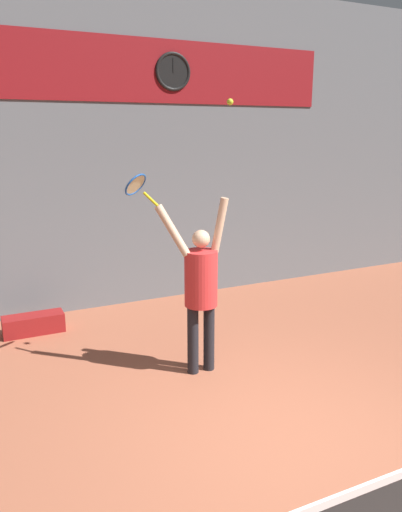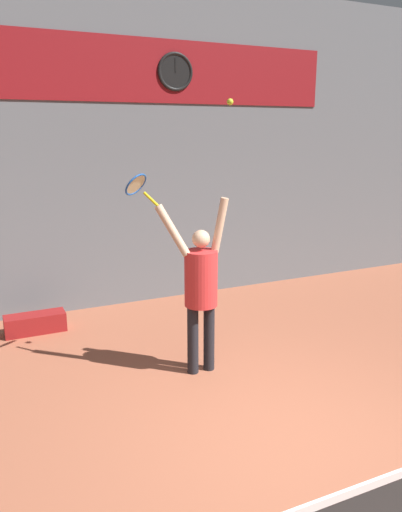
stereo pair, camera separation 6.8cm
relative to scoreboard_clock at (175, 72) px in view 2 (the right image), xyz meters
name	(u,v)px [view 2 (the right image)]	position (x,y,z in m)	size (l,w,h in m)	color
ground_plane	(304,455)	(-0.65, -4.51, -3.66)	(18.00, 18.00, 0.00)	#9E563D
back_wall	(136,149)	(-0.65, 0.08, -1.16)	(18.00, 0.10, 5.00)	slate
sponsor_banner	(135,70)	(-0.65, 0.02, 0.00)	(6.68, 0.02, 0.94)	maroon
scoreboard_clock	(175,72)	(0.00, 0.00, 0.00)	(0.59, 0.05, 0.59)	black
tennis_player	(201,285)	(-0.80, -2.68, -2.60)	(0.80, 0.46, 2.06)	black
tennis_racket	(137,186)	(-1.38, -2.25, -1.49)	(0.37, 0.43, 0.36)	yellow
tennis_ball	(230,102)	(-0.53, -2.82, -0.60)	(0.07, 0.07, 0.07)	#CCDB2D
equipment_bag	(35,323)	(-2.43, -0.64, -3.53)	(0.83, 0.31, 0.27)	maroon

